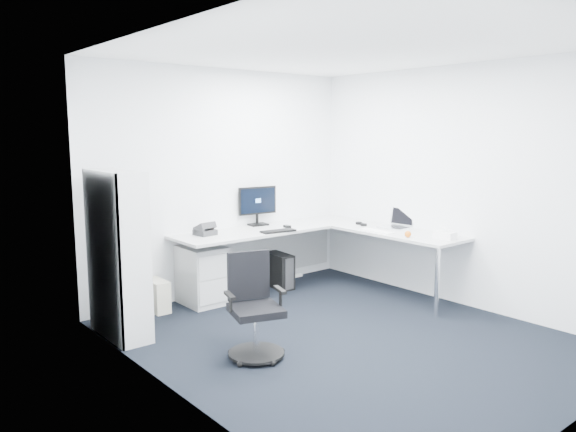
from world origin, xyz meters
TOP-DOWN VIEW (x-y plane):
  - ground at (0.00, 0.00)m, footprint 4.20×4.20m
  - ceiling at (0.00, 0.00)m, footprint 4.20×4.20m
  - wall_back at (0.00, 2.10)m, footprint 3.60×0.02m
  - wall_left at (-1.80, 0.00)m, footprint 0.02×4.20m
  - wall_right at (1.80, 0.00)m, footprint 0.02×4.20m
  - l_desk at (0.55, 1.40)m, footprint 2.70×1.51m
  - drawer_pedestal at (-0.48, 1.84)m, footprint 0.43×0.54m
  - bookshelf at (-1.62, 1.45)m, footprint 0.31×0.80m
  - task_chair at (-0.94, 0.17)m, footprint 0.64×0.64m
  - black_pc_tower at (0.62, 1.80)m, footprint 0.24×0.46m
  - beige_pc_tower at (-1.01, 1.91)m, footprint 0.18×0.37m
  - power_strip at (1.05, 2.04)m, footprint 0.31×0.08m
  - monitor at (0.45, 2.01)m, footprint 0.54×0.23m
  - black_keyboard at (0.35, 1.48)m, footprint 0.44×0.20m
  - mouse at (0.63, 1.64)m, footprint 0.06×0.10m
  - desk_phone at (-0.41, 1.86)m, footprint 0.23×0.23m
  - laptop at (1.59, 0.78)m, footprint 0.38×0.38m
  - white_keyboard at (1.26, 0.75)m, footprint 0.14×0.45m
  - headphones at (1.47, 1.19)m, footprint 0.18×0.22m
  - orange_fruit at (1.26, 0.29)m, footprint 0.07×0.07m
  - tissue_box at (1.50, -0.03)m, footprint 0.13×0.24m

SIDE VIEW (x-z plane):
  - ground at x=0.00m, z-range 0.00..0.00m
  - power_strip at x=1.05m, z-range 0.00..0.04m
  - beige_pc_tower at x=-1.01m, z-range 0.00..0.35m
  - black_pc_tower at x=0.62m, z-range 0.00..0.44m
  - drawer_pedestal at x=-0.48m, z-range 0.00..0.67m
  - l_desk at x=0.55m, z-range 0.00..0.79m
  - task_chair at x=-0.94m, z-range 0.00..0.91m
  - white_keyboard at x=1.26m, z-range 0.79..0.80m
  - black_keyboard at x=0.35m, z-range 0.79..0.81m
  - bookshelf at x=-1.62m, z-range 0.00..1.61m
  - mouse at x=0.63m, z-range 0.79..0.82m
  - headphones at x=1.47m, z-range 0.79..0.84m
  - orange_fruit at x=1.26m, z-range 0.79..0.86m
  - tissue_box at x=1.50m, z-range 0.79..0.87m
  - desk_phone at x=-0.41m, z-range 0.79..0.93m
  - laptop at x=1.59m, z-range 0.79..1.03m
  - monitor at x=0.45m, z-range 0.79..1.29m
  - wall_back at x=0.00m, z-range 0.00..2.70m
  - wall_left at x=-1.80m, z-range 0.00..2.70m
  - wall_right at x=1.80m, z-range 0.00..2.70m
  - ceiling at x=0.00m, z-range 2.70..2.70m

